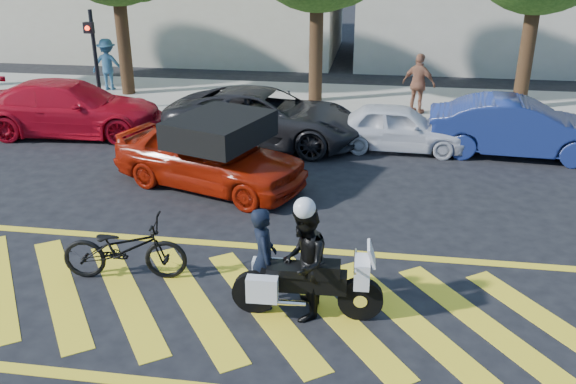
# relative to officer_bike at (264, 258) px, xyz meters

# --- Properties ---
(ground) EXTENTS (90.00, 90.00, 0.00)m
(ground) POSITION_rel_officer_bike_xyz_m (-0.52, -0.08, -0.81)
(ground) COLOR black
(ground) RESTS_ON ground
(sidewalk) EXTENTS (60.00, 5.00, 0.15)m
(sidewalk) POSITION_rel_officer_bike_xyz_m (-0.52, 11.92, -0.73)
(sidewalk) COLOR #9E998E
(sidewalk) RESTS_ON ground
(crosswalk) EXTENTS (12.33, 4.00, 0.01)m
(crosswalk) POSITION_rel_officer_bike_xyz_m (-0.56, -0.08, -0.80)
(crosswalk) COLOR yellow
(crosswalk) RESTS_ON ground
(signal_pole) EXTENTS (0.28, 0.43, 3.20)m
(signal_pole) POSITION_rel_officer_bike_xyz_m (-7.02, 9.65, 1.11)
(signal_pole) COLOR black
(signal_pole) RESTS_ON ground
(officer_bike) EXTENTS (0.55, 0.68, 1.62)m
(officer_bike) POSITION_rel_officer_bike_xyz_m (0.00, 0.00, 0.00)
(officer_bike) COLOR black
(officer_bike) RESTS_ON ground
(bicycle) EXTENTS (2.10, 0.97, 1.07)m
(bicycle) POSITION_rel_officer_bike_xyz_m (-2.40, 0.45, -0.28)
(bicycle) COLOR black
(bicycle) RESTS_ON ground
(police_motorcycle) EXTENTS (2.24, 0.72, 0.99)m
(police_motorcycle) POSITION_rel_officer_bike_xyz_m (0.64, -0.18, -0.27)
(police_motorcycle) COLOR black
(police_motorcycle) RESTS_ON ground
(officer_moto) EXTENTS (0.69, 0.88, 1.76)m
(officer_moto) POSITION_rel_officer_bike_xyz_m (0.62, -0.18, 0.07)
(officer_moto) COLOR black
(officer_moto) RESTS_ON ground
(red_convertible) EXTENTS (4.76, 3.15, 1.50)m
(red_convertible) POSITION_rel_officer_bike_xyz_m (-2.08, 4.49, -0.06)
(red_convertible) COLOR #971807
(red_convertible) RESTS_ON ground
(parked_left) EXTENTS (5.33, 2.53, 1.50)m
(parked_left) POSITION_rel_officer_bike_xyz_m (-6.96, 7.72, -0.06)
(parked_left) COLOR red
(parked_left) RESTS_ON ground
(parked_mid_left) EXTENTS (5.50, 2.94, 1.47)m
(parked_mid_left) POSITION_rel_officer_bike_xyz_m (-1.42, 7.72, -0.07)
(parked_mid_left) COLOR black
(parked_mid_left) RESTS_ON ground
(parked_mid_right) EXTENTS (3.61, 1.53, 1.22)m
(parked_mid_right) POSITION_rel_officer_bike_xyz_m (2.10, 7.72, -0.20)
(parked_mid_right) COLOR silver
(parked_mid_right) RESTS_ON ground
(parked_right) EXTENTS (4.54, 1.87, 1.46)m
(parked_right) POSITION_rel_officer_bike_xyz_m (5.10, 7.72, -0.08)
(parked_right) COLOR navy
(parked_right) RESTS_ON ground
(pedestrian_left) EXTENTS (1.21, 0.77, 1.77)m
(pedestrian_left) POSITION_rel_officer_bike_xyz_m (-7.89, 12.36, 0.23)
(pedestrian_left) COLOR #2E5B7E
(pedestrian_left) RESTS_ON sidewalk
(pedestrian_right) EXTENTS (1.15, 0.91, 1.83)m
(pedestrian_right) POSITION_rel_officer_bike_xyz_m (2.75, 10.81, 0.25)
(pedestrian_right) COLOR #9D6347
(pedestrian_right) RESTS_ON sidewalk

